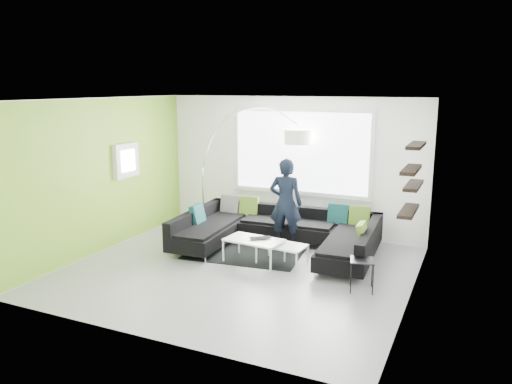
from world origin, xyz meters
TOP-DOWN VIEW (x-y plane):
  - ground at (0.00, 0.00)m, footprint 5.50×5.50m
  - room_shell at (0.04, 0.21)m, footprint 5.54×5.04m
  - sectional_sofa at (0.23, 1.15)m, footprint 3.64×2.38m
  - rug at (-0.28, 0.90)m, footprint 2.21×1.72m
  - coffee_table at (0.31, 0.53)m, footprint 1.33×0.86m
  - arc_lamp at (-1.88, 2.08)m, footprint 2.38×0.56m
  - side_table at (2.05, 0.02)m, footprint 0.43×0.43m
  - person at (0.26, 1.50)m, footprint 0.76×0.62m
  - laptop at (0.20, 0.48)m, footprint 0.62×0.61m

SIDE VIEW (x-z plane):
  - ground at x=0.00m, z-range 0.00..0.00m
  - rug at x=-0.28m, z-range 0.00..0.01m
  - coffee_table at x=0.31m, z-range 0.00..0.41m
  - side_table at x=2.05m, z-range 0.00..0.48m
  - sectional_sofa at x=0.23m, z-range -0.05..0.72m
  - laptop at x=0.20m, z-range 0.41..0.44m
  - person at x=0.26m, z-range 0.00..1.70m
  - arc_lamp at x=-1.88m, z-range 0.00..2.59m
  - room_shell at x=0.04m, z-range 0.40..3.22m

